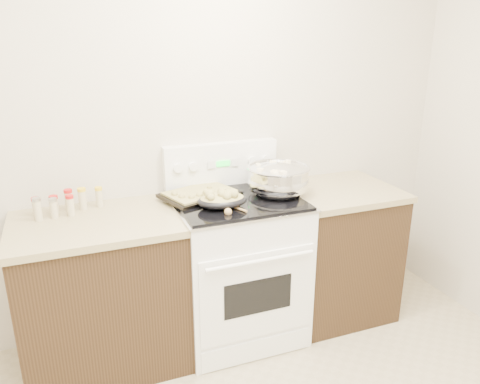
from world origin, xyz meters
name	(u,v)px	position (x,y,z in m)	size (l,w,h in m)	color
room_shell	(303,112)	(0.00, 0.00, 1.70)	(4.10, 3.60, 2.75)	beige
counter_left	(104,293)	(-0.48, 1.43, 0.46)	(0.93, 0.67, 0.92)	black
counter_right	(335,250)	(1.08, 1.43, 0.46)	(0.73, 0.67, 0.92)	black
kitchen_range	(237,265)	(0.35, 1.42, 0.49)	(0.78, 0.73, 1.22)	white
mixing_bowl	(278,180)	(0.62, 1.41, 1.03)	(0.48, 0.48, 0.23)	silver
roasting_pan	(222,199)	(0.21, 1.30, 0.99)	(0.31, 0.23, 0.12)	black
baking_sheet	(199,194)	(0.15, 1.54, 0.96)	(0.52, 0.43, 0.06)	black
wooden_spoon	(229,209)	(0.23, 1.23, 0.95)	(0.13, 0.25, 0.04)	#AE854F
blue_ladle	(286,193)	(0.63, 1.31, 0.98)	(0.16, 0.26, 0.10)	#8EC0D4
spice_jars	(64,203)	(-0.64, 1.60, 0.98)	(0.39, 0.15, 0.13)	#BFB28C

